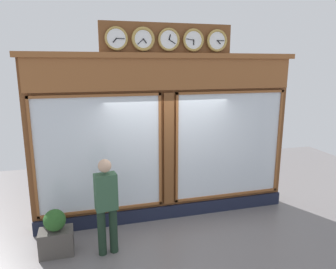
# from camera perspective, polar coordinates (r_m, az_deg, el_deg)

# --- Properties ---
(shop_facade) EXTENTS (5.45, 0.42, 3.95)m
(shop_facade) POSITION_cam_1_polar(r_m,az_deg,el_deg) (6.39, -0.29, -0.37)
(shop_facade) COLOR brown
(shop_facade) RESTS_ON ground_plane
(pedestrian) EXTENTS (0.39, 0.27, 1.69)m
(pedestrian) POSITION_cam_1_polar(r_m,az_deg,el_deg) (5.43, -11.20, -12.17)
(pedestrian) COLOR #1C2F21
(pedestrian) RESTS_ON ground_plane
(planter_box) EXTENTS (0.56, 0.36, 0.45)m
(planter_box) POSITION_cam_1_polar(r_m,az_deg,el_deg) (5.95, -19.71, -18.01)
(planter_box) COLOR #4C4742
(planter_box) RESTS_ON ground_plane
(planter_shrub) EXTENTS (0.37, 0.37, 0.37)m
(planter_shrub) POSITION_cam_1_polar(r_m,az_deg,el_deg) (5.76, -20.02, -14.51)
(planter_shrub) COLOR #285623
(planter_shrub) RESTS_ON planter_box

